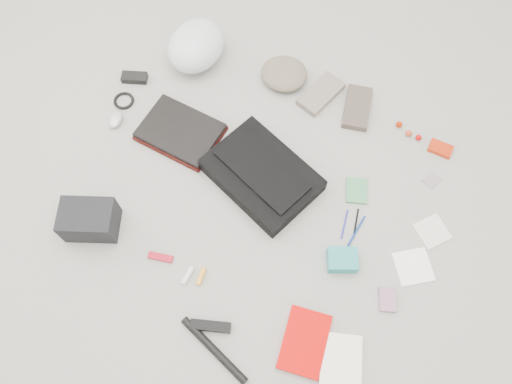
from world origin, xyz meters
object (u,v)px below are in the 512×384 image
at_px(laptop, 180,130).
at_px(camera_bag, 89,220).
at_px(messenger_bag, 262,175).
at_px(book_red, 305,342).
at_px(bike_helmet, 196,46).
at_px(accordion_wallet, 342,260).

height_order(laptop, camera_bag, camera_bag).
xyz_separation_m(messenger_bag, book_red, (0.42, -0.54, -0.02)).
relative_size(messenger_bag, bike_helmet, 1.46).
relative_size(camera_bag, book_red, 0.89).
height_order(laptop, bike_helmet, bike_helmet).
bearing_deg(camera_bag, accordion_wallet, -6.87).
height_order(camera_bag, book_red, camera_bag).
bearing_deg(camera_bag, book_red, -26.87).
distance_m(messenger_bag, bike_helmet, 0.70).
xyz_separation_m(laptop, bike_helmet, (-0.13, 0.40, 0.06)).
xyz_separation_m(bike_helmet, book_red, (0.96, -0.98, -0.08)).
distance_m(book_red, accordion_wallet, 0.34).
relative_size(bike_helmet, book_red, 1.30).
distance_m(messenger_bag, accordion_wallet, 0.48).
height_order(laptop, book_red, laptop).
bearing_deg(book_red, camera_bag, 167.80).
xyz_separation_m(camera_bag, accordion_wallet, (0.96, 0.28, -0.04)).
xyz_separation_m(laptop, camera_bag, (-0.11, -0.53, 0.03)).
distance_m(laptop, accordion_wallet, 0.88).
xyz_separation_m(laptop, accordion_wallet, (0.85, -0.24, -0.01)).
height_order(camera_bag, accordion_wallet, camera_bag).
bearing_deg(accordion_wallet, camera_bag, 171.92).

